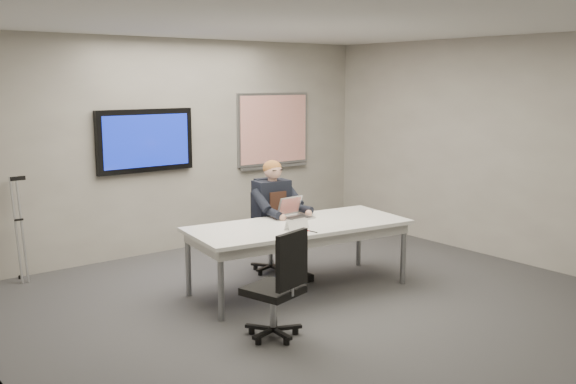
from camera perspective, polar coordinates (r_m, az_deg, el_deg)
floor at (r=6.55m, az=3.48°, el=-10.32°), size 6.00×6.00×0.02m
ceiling at (r=6.16m, az=3.76°, el=14.90°), size 6.00×6.00×0.02m
wall_back at (r=8.66m, az=-9.70°, el=4.08°), size 6.00×0.02×2.80m
wall_right at (r=8.48m, az=19.00°, el=3.56°), size 0.02×6.00×2.80m
conference_table at (r=6.93m, az=0.97°, el=-3.52°), size 2.50×1.31×0.74m
tv_display at (r=8.38m, az=-12.56°, el=4.48°), size 1.30×0.09×0.80m
whiteboard at (r=9.45m, az=-1.30°, el=5.50°), size 1.25×0.08×1.10m
office_chair_far at (r=7.71m, az=-1.64°, el=-4.89°), size 0.58×0.58×0.94m
office_chair_near at (r=5.74m, az=-0.99°, el=-9.98°), size 0.58×0.58×0.99m
seated_person at (r=7.45m, az=-0.66°, el=-3.41°), size 0.44×0.75×1.35m
crutch at (r=7.83m, az=-22.80°, el=-2.92°), size 0.23×0.50×1.28m
laptop at (r=7.18m, az=0.58°, el=-1.87°), size 0.35×0.33×0.23m
name_tent at (r=6.65m, az=0.77°, el=-2.89°), size 0.27×0.09×0.11m
pen at (r=6.55m, az=2.18°, el=-3.52°), size 0.03×0.13×0.01m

